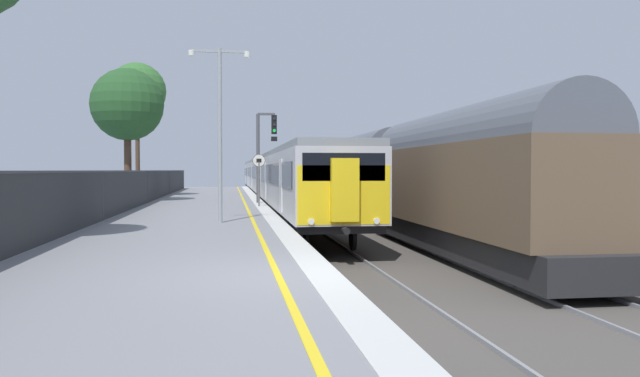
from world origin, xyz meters
name	(u,v)px	position (x,y,z in m)	size (l,w,h in m)	color
ground	(449,305)	(2.64, 0.00, -0.61)	(17.40, 110.00, 1.21)	gray
commuter_train_at_platform	(272,176)	(2.10, 36.84, 1.27)	(2.83, 60.09, 3.81)	#B7B7BC
freight_train_adjacent_track	(338,173)	(6.10, 30.79, 1.51)	(2.60, 59.75, 4.59)	#232326
signal_gantry	(263,147)	(0.63, 22.35, 2.97)	(1.10, 0.24, 4.74)	#47474C
speed_limit_sign	(259,173)	(0.25, 19.20, 1.59)	(0.59, 0.08, 2.48)	#59595B
platform_lamp_mid	(220,120)	(-1.44, 10.32, 3.37)	(2.00, 0.20, 5.72)	#93999E
background_tree_left	(138,94)	(-7.07, 31.64, 6.74)	(3.74, 3.74, 8.75)	#473323
background_tree_right	(126,107)	(-6.70, 24.53, 5.18)	(3.93, 3.93, 7.27)	#473323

